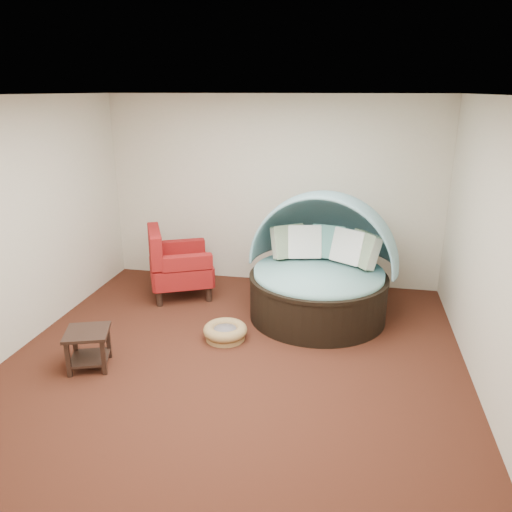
% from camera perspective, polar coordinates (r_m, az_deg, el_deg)
% --- Properties ---
extents(floor, '(5.00, 5.00, 0.00)m').
position_cam_1_polar(floor, '(5.67, -2.38, -11.65)').
color(floor, '#411E12').
rests_on(floor, ground).
extents(wall_back, '(5.00, 0.00, 5.00)m').
position_cam_1_polar(wall_back, '(7.50, 1.93, 7.35)').
color(wall_back, beige).
rests_on(wall_back, floor).
extents(wall_front, '(5.00, 0.00, 5.00)m').
position_cam_1_polar(wall_front, '(2.93, -14.36, -11.72)').
color(wall_front, beige).
rests_on(wall_front, floor).
extents(wall_left, '(0.00, 5.00, 5.00)m').
position_cam_1_polar(wall_left, '(6.19, -25.75, 3.10)').
color(wall_left, beige).
rests_on(wall_left, floor).
extents(wall_right, '(0.00, 5.00, 5.00)m').
position_cam_1_polar(wall_right, '(5.16, 25.53, 0.33)').
color(wall_right, beige).
rests_on(wall_right, floor).
extents(ceiling, '(5.00, 5.00, 0.00)m').
position_cam_1_polar(ceiling, '(4.91, -2.84, 17.91)').
color(ceiling, white).
rests_on(ceiling, wall_back).
extents(canopy_daybed, '(2.11, 2.06, 1.64)m').
position_cam_1_polar(canopy_daybed, '(6.51, 7.45, -0.41)').
color(canopy_daybed, black).
rests_on(canopy_daybed, floor).
extents(pet_basket, '(0.63, 0.63, 0.18)m').
position_cam_1_polar(pet_basket, '(6.05, -3.53, -8.63)').
color(pet_basket, olive).
rests_on(pet_basket, floor).
extents(red_armchair, '(1.15, 1.15, 1.01)m').
position_cam_1_polar(red_armchair, '(7.24, -9.11, -0.96)').
color(red_armchair, black).
rests_on(red_armchair, floor).
extents(side_table, '(0.57, 0.57, 0.43)m').
position_cam_1_polar(side_table, '(5.68, -18.63, -9.49)').
color(side_table, black).
rests_on(side_table, floor).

